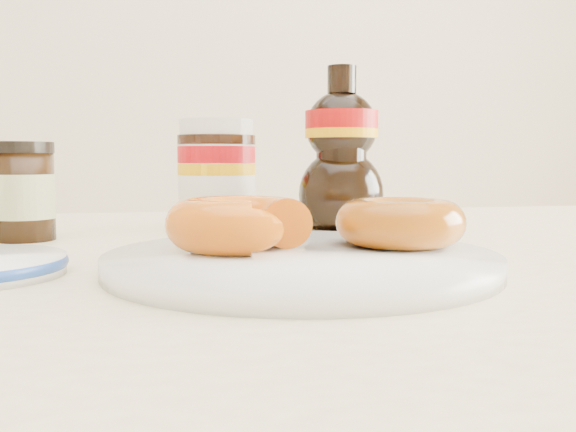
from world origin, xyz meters
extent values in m
cube|color=#F3E4CB|center=(0.00, 1.75, 1.30)|extent=(3.50, 0.10, 2.60)
cube|color=#F3E7B9|center=(0.00, 0.10, 0.73)|extent=(1.40, 0.90, 0.04)
cylinder|color=white|center=(-0.03, 0.00, 0.76)|extent=(0.28, 0.28, 0.01)
torus|color=white|center=(-0.03, 0.00, 0.76)|extent=(0.27, 0.27, 0.01)
torus|color=#CE4C0B|center=(-0.07, 0.02, 0.78)|extent=(0.12, 0.12, 0.04)
torus|color=#8D4209|center=(0.05, 0.03, 0.78)|extent=(0.12, 0.12, 0.03)
cylinder|color=white|center=(-0.06, 0.29, 0.80)|extent=(0.09, 0.09, 0.10)
cylinder|color=#8E050A|center=(-0.06, 0.29, 0.83)|extent=(0.09, 0.09, 0.02)
cylinder|color=#D89905|center=(-0.06, 0.29, 0.82)|extent=(0.09, 0.09, 0.01)
cylinder|color=black|center=(-0.06, 0.29, 0.85)|extent=(0.09, 0.09, 0.01)
cylinder|color=white|center=(-0.06, 0.29, 0.86)|extent=(0.08, 0.08, 0.02)
cylinder|color=black|center=(-0.26, 0.23, 0.79)|extent=(0.06, 0.06, 0.09)
cylinder|color=beige|center=(-0.26, 0.23, 0.79)|extent=(0.06, 0.06, 0.04)
cylinder|color=black|center=(-0.26, 0.23, 0.84)|extent=(0.06, 0.06, 0.01)
camera|label=1|loc=(-0.12, -0.44, 0.83)|focal=40.00mm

